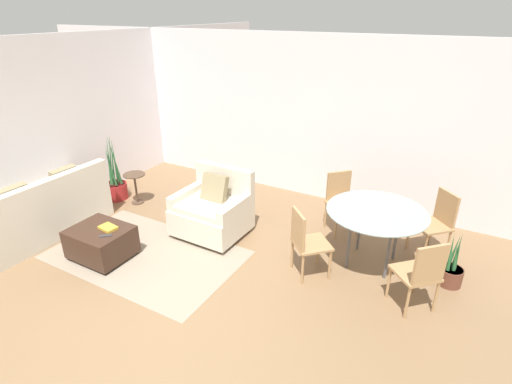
{
  "coord_description": "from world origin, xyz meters",
  "views": [
    {
      "loc": [
        2.58,
        -2.45,
        3.09
      ],
      "look_at": [
        0.1,
        1.96,
        0.75
      ],
      "focal_mm": 28.0,
      "sensor_mm": 36.0,
      "label": 1
    }
  ],
  "objects_px": {
    "potted_plant": "(115,185)",
    "dining_table": "(376,216)",
    "couch": "(41,215)",
    "side_table": "(135,183)",
    "book_stack": "(108,228)",
    "ottoman": "(101,242)",
    "dining_chair_far_right": "(438,219)",
    "dining_chair_near_right": "(421,272)",
    "potted_plant_small": "(451,272)",
    "tv_remote_primary": "(106,236)",
    "armchair": "(213,211)",
    "dining_chair_far_left": "(341,198)",
    "dining_chair_near_left": "(305,239)"
  },
  "relations": [
    {
      "from": "tv_remote_primary",
      "to": "potted_plant_small",
      "type": "height_order",
      "value": "potted_plant_small"
    },
    {
      "from": "dining_table",
      "to": "dining_chair_near_right",
      "type": "height_order",
      "value": "dining_chair_near_right"
    },
    {
      "from": "ottoman",
      "to": "book_stack",
      "type": "relative_size",
      "value": 3.04
    },
    {
      "from": "couch",
      "to": "dining_chair_near_right",
      "type": "height_order",
      "value": "couch"
    },
    {
      "from": "couch",
      "to": "book_stack",
      "type": "xyz_separation_m",
      "value": [
        1.33,
        0.08,
        0.12
      ]
    },
    {
      "from": "dining_chair_near_right",
      "to": "potted_plant_small",
      "type": "distance_m",
      "value": 0.83
    },
    {
      "from": "potted_plant",
      "to": "dining_chair_far_left",
      "type": "xyz_separation_m",
      "value": [
        3.79,
        0.91,
        0.27
      ]
    },
    {
      "from": "side_table",
      "to": "tv_remote_primary",
      "type": "bearing_deg",
      "value": -56.41
    },
    {
      "from": "dining_chair_far_right",
      "to": "potted_plant_small",
      "type": "relative_size",
      "value": 1.25
    },
    {
      "from": "armchair",
      "to": "dining_chair_far_right",
      "type": "distance_m",
      "value": 3.12
    },
    {
      "from": "tv_remote_primary",
      "to": "potted_plant",
      "type": "relative_size",
      "value": 0.12
    },
    {
      "from": "dining_chair_near_right",
      "to": "potted_plant_small",
      "type": "height_order",
      "value": "dining_chair_near_right"
    },
    {
      "from": "armchair",
      "to": "dining_chair_far_right",
      "type": "height_order",
      "value": "armchair"
    },
    {
      "from": "book_stack",
      "to": "ottoman",
      "type": "bearing_deg",
      "value": -146.56
    },
    {
      "from": "ottoman",
      "to": "dining_chair_far_right",
      "type": "xyz_separation_m",
      "value": [
        3.88,
        2.32,
        0.28
      ]
    },
    {
      "from": "dining_table",
      "to": "dining_chair_near_left",
      "type": "relative_size",
      "value": 1.4
    },
    {
      "from": "potted_plant_small",
      "to": "armchair",
      "type": "bearing_deg",
      "value": -173.04
    },
    {
      "from": "potted_plant",
      "to": "dining_table",
      "type": "bearing_deg",
      "value": 3.04
    },
    {
      "from": "ottoman",
      "to": "dining_table",
      "type": "height_order",
      "value": "dining_table"
    },
    {
      "from": "couch",
      "to": "side_table",
      "type": "height_order",
      "value": "couch"
    },
    {
      "from": "side_table",
      "to": "book_stack",
      "type": "bearing_deg",
      "value": -57.01
    },
    {
      "from": "potted_plant_small",
      "to": "side_table",
      "type": "bearing_deg",
      "value": -177.51
    },
    {
      "from": "armchair",
      "to": "tv_remote_primary",
      "type": "height_order",
      "value": "armchair"
    },
    {
      "from": "book_stack",
      "to": "potted_plant",
      "type": "xyz_separation_m",
      "value": [
        -1.36,
        1.34,
        -0.2
      ]
    },
    {
      "from": "dining_chair_near_right",
      "to": "tv_remote_primary",
      "type": "bearing_deg",
      "value": -163.99
    },
    {
      "from": "side_table",
      "to": "dining_chair_near_left",
      "type": "distance_m",
      "value": 3.37
    },
    {
      "from": "dining_table",
      "to": "potted_plant_small",
      "type": "height_order",
      "value": "dining_table"
    },
    {
      "from": "potted_plant",
      "to": "dining_table",
      "type": "relative_size",
      "value": 0.95
    },
    {
      "from": "dining_chair_far_right",
      "to": "couch",
      "type": "bearing_deg",
      "value": -155.46
    },
    {
      "from": "couch",
      "to": "side_table",
      "type": "xyz_separation_m",
      "value": [
        0.43,
        1.47,
        0.05
      ]
    },
    {
      "from": "potted_plant_small",
      "to": "potted_plant",
      "type": "bearing_deg",
      "value": -177.25
    },
    {
      "from": "armchair",
      "to": "potted_plant_small",
      "type": "distance_m",
      "value": 3.26
    },
    {
      "from": "side_table",
      "to": "dining_chair_far_right",
      "type": "relative_size",
      "value": 0.6
    },
    {
      "from": "armchair",
      "to": "tv_remote_primary",
      "type": "xyz_separation_m",
      "value": [
        -0.72,
        -1.35,
        0.06
      ]
    },
    {
      "from": "ottoman",
      "to": "tv_remote_primary",
      "type": "distance_m",
      "value": 0.31
    },
    {
      "from": "armchair",
      "to": "ottoman",
      "type": "bearing_deg",
      "value": -126.45
    },
    {
      "from": "armchair",
      "to": "dining_chair_near_left",
      "type": "xyz_separation_m",
      "value": [
        1.59,
        -0.3,
        0.15
      ]
    },
    {
      "from": "potted_plant_small",
      "to": "dining_chair_far_right",
      "type": "bearing_deg",
      "value": 114.23
    },
    {
      "from": "tv_remote_primary",
      "to": "dining_chair_far_right",
      "type": "relative_size",
      "value": 0.16
    },
    {
      "from": "potted_plant",
      "to": "potted_plant_small",
      "type": "distance_m",
      "value": 5.43
    },
    {
      "from": "book_stack",
      "to": "dining_table",
      "type": "relative_size",
      "value": 0.2
    },
    {
      "from": "dining_table",
      "to": "dining_chair_far_left",
      "type": "xyz_separation_m",
      "value": [
        -0.67,
        0.67,
        -0.18
      ]
    },
    {
      "from": "side_table",
      "to": "dining_chair_far_left",
      "type": "bearing_deg",
      "value": 14.55
    },
    {
      "from": "dining_chair_far_left",
      "to": "dining_chair_far_right",
      "type": "distance_m",
      "value": 1.35
    },
    {
      "from": "dining_chair_near_right",
      "to": "potted_plant_small",
      "type": "xyz_separation_m",
      "value": [
        0.29,
        0.7,
        -0.34
      ]
    },
    {
      "from": "dining_table",
      "to": "dining_chair_far_right",
      "type": "xyz_separation_m",
      "value": [
        0.67,
        0.67,
        -0.18
      ]
    },
    {
      "from": "dining_chair_far_right",
      "to": "potted_plant_small",
      "type": "height_order",
      "value": "dining_chair_far_right"
    },
    {
      "from": "book_stack",
      "to": "side_table",
      "type": "xyz_separation_m",
      "value": [
        -0.9,
        1.39,
        -0.07
      ]
    },
    {
      "from": "couch",
      "to": "armchair",
      "type": "relative_size",
      "value": 1.98
    },
    {
      "from": "armchair",
      "to": "tv_remote_primary",
      "type": "distance_m",
      "value": 1.53
    }
  ]
}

